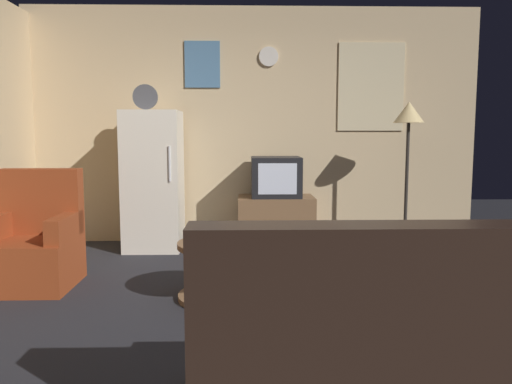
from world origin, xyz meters
name	(u,v)px	position (x,y,z in m)	size (l,w,h in m)	color
ground_plane	(259,310)	(0.00, 0.00, 0.00)	(12.00, 12.00, 0.00)	#232328
wall_with_art	(253,125)	(0.01, 2.45, 1.35)	(5.20, 0.12, 2.69)	#D1B284
fridge	(153,180)	(-1.09, 2.00, 0.75)	(0.60, 0.62, 1.77)	silver
tv_stand	(276,222)	(0.25, 2.08, 0.28)	(0.84, 0.53, 0.56)	brown
crt_tv	(276,177)	(0.25, 2.07, 0.78)	(0.54, 0.51, 0.44)	black
standing_lamp	(409,124)	(1.63, 1.81, 1.36)	(0.32, 0.32, 1.59)	#332D28
coffee_table	(225,270)	(-0.25, 0.28, 0.22)	(0.72, 0.72, 0.44)	brown
wine_glass	(210,235)	(-0.36, 0.16, 0.52)	(0.05, 0.05, 0.15)	silver
mug_ceramic_white	(206,234)	(-0.40, 0.38, 0.49)	(0.08, 0.08, 0.09)	silver
mug_ceramic_tan	(244,239)	(-0.11, 0.15, 0.49)	(0.08, 0.08, 0.09)	tan
remote_control	(240,236)	(-0.14, 0.42, 0.45)	(0.15, 0.04, 0.02)	black
armchair	(34,245)	(-1.85, 0.66, 0.34)	(0.68, 0.68, 0.96)	maroon
couch	(389,352)	(0.52, -1.41, 0.31)	(1.70, 0.80, 0.92)	black
book_stack	(333,245)	(0.87, 1.95, 0.04)	(0.20, 0.18, 0.08)	#82C464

